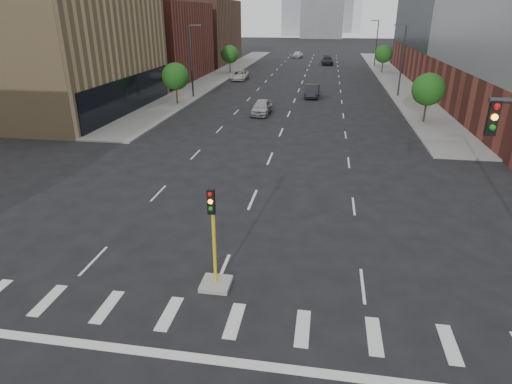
% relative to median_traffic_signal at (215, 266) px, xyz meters
% --- Properties ---
extents(sidewalk_left_far, '(5.00, 92.00, 0.15)m').
position_rel_median_traffic_signal_xyz_m(sidewalk_left_far, '(-15.00, 65.03, -0.90)').
color(sidewalk_left_far, gray).
rests_on(sidewalk_left_far, ground).
extents(sidewalk_right_far, '(5.00, 92.00, 0.15)m').
position_rel_median_traffic_signal_xyz_m(sidewalk_right_far, '(15.00, 65.03, -0.90)').
color(sidewalk_right_far, gray).
rests_on(sidewalk_right_far, ground).
extents(building_left_mid, '(20.00, 24.00, 14.00)m').
position_rel_median_traffic_signal_xyz_m(building_left_mid, '(-27.50, 31.03, 6.03)').
color(building_left_mid, '#A3865C').
rests_on(building_left_mid, ground).
extents(building_left_far_a, '(20.00, 22.00, 12.00)m').
position_rel_median_traffic_signal_xyz_m(building_left_far_a, '(-27.50, 57.03, 5.03)').
color(building_left_far_a, brown).
rests_on(building_left_far_a, ground).
extents(building_left_far_b, '(20.00, 24.00, 13.00)m').
position_rel_median_traffic_signal_xyz_m(building_left_far_b, '(-27.50, 83.03, 5.53)').
color(building_left_far_b, brown).
rests_on(building_left_far_b, ground).
extents(median_traffic_signal, '(1.20, 1.20, 4.40)m').
position_rel_median_traffic_signal_xyz_m(median_traffic_signal, '(0.00, 0.00, 0.00)').
color(median_traffic_signal, '#999993').
rests_on(median_traffic_signal, ground).
extents(streetlight_right_a, '(1.60, 0.22, 9.07)m').
position_rel_median_traffic_signal_xyz_m(streetlight_right_a, '(13.41, 46.03, 4.04)').
color(streetlight_right_a, '#2D2D30').
rests_on(streetlight_right_a, ground).
extents(streetlight_right_b, '(1.60, 0.22, 9.07)m').
position_rel_median_traffic_signal_xyz_m(streetlight_right_b, '(13.41, 81.03, 4.04)').
color(streetlight_right_b, '#2D2D30').
rests_on(streetlight_right_b, ground).
extents(streetlight_left, '(1.60, 0.22, 9.07)m').
position_rel_median_traffic_signal_xyz_m(streetlight_left, '(-13.41, 41.03, 4.04)').
color(streetlight_left, '#2D2D30').
rests_on(streetlight_left, ground).
extents(tree_left_near, '(3.20, 3.20, 4.85)m').
position_rel_median_traffic_signal_xyz_m(tree_left_near, '(-14.00, 36.03, 2.42)').
color(tree_left_near, '#382619').
rests_on(tree_left_near, ground).
extents(tree_left_far, '(3.20, 3.20, 4.85)m').
position_rel_median_traffic_signal_xyz_m(tree_left_far, '(-14.00, 66.03, 2.42)').
color(tree_left_far, '#382619').
rests_on(tree_left_far, ground).
extents(tree_right_near, '(3.20, 3.20, 4.85)m').
position_rel_median_traffic_signal_xyz_m(tree_right_near, '(14.00, 31.03, 2.42)').
color(tree_right_near, '#382619').
rests_on(tree_right_near, ground).
extents(tree_right_far, '(3.20, 3.20, 4.85)m').
position_rel_median_traffic_signal_xyz_m(tree_right_far, '(14.00, 71.03, 2.42)').
color(tree_right_far, '#382619').
rests_on(tree_right_far, ground).
extents(car_near_left, '(2.04, 4.82, 1.63)m').
position_rel_median_traffic_signal_xyz_m(car_near_left, '(-2.97, 32.35, -0.16)').
color(car_near_left, '#A1A0A4').
rests_on(car_near_left, ground).
extents(car_mid_right, '(1.83, 5.01, 1.64)m').
position_rel_median_traffic_signal_xyz_m(car_mid_right, '(2.14, 43.63, -0.15)').
color(car_mid_right, black).
rests_on(car_mid_right, ground).
extents(car_far_left, '(2.62, 5.45, 1.50)m').
position_rel_median_traffic_signal_xyz_m(car_far_left, '(-10.50, 57.75, -0.22)').
color(car_far_left, '#BDBDBD').
rests_on(car_far_left, ground).
extents(car_deep_right, '(2.73, 6.04, 1.72)m').
position_rel_median_traffic_signal_xyz_m(car_deep_right, '(3.73, 83.23, -0.12)').
color(car_deep_right, black).
rests_on(car_deep_right, ground).
extents(car_distant, '(2.58, 5.00, 1.63)m').
position_rel_median_traffic_signal_xyz_m(car_distant, '(-3.72, 97.36, -0.16)').
color(car_distant, silver).
rests_on(car_distant, ground).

